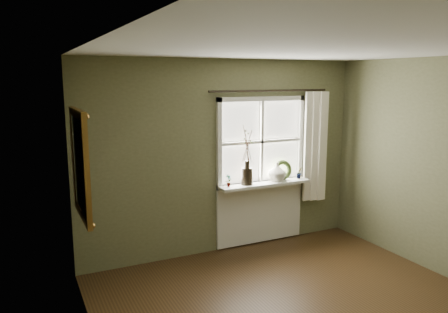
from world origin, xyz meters
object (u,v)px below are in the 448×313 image
object	(u,v)px
cream_vase	(277,172)
wreath	(283,172)
gilt_mirror	(80,164)
dark_jug	(247,176)

from	to	relation	value
cream_vase	wreath	xyz separation A→B (m)	(0.12, 0.04, -0.02)
wreath	cream_vase	bearing A→B (deg)	-158.21
cream_vase	gilt_mirror	size ratio (longest dim) A/B	0.24
cream_vase	dark_jug	bearing A→B (deg)	180.00
dark_jug	gilt_mirror	xyz separation A→B (m)	(-2.23, -0.58, 0.46)
dark_jug	wreath	size ratio (longest dim) A/B	0.80
cream_vase	wreath	bearing A→B (deg)	18.50
wreath	gilt_mirror	xyz separation A→B (m)	(-2.83, -0.62, 0.47)
dark_jug	gilt_mirror	distance (m)	2.35
cream_vase	wreath	size ratio (longest dim) A/B	0.92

